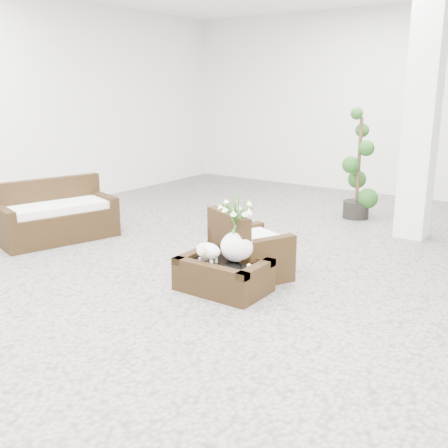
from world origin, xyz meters
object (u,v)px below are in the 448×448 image
Objects in this scene: loveseat at (57,211)px; coffee_table at (223,276)px; armchair at (251,244)px; topiary at (359,165)px.

coffee_table is at bearing -77.58° from loveseat.
armchair is 0.51× the size of loveseat.
topiary is (2.89, 3.56, 0.45)m from loveseat.
topiary reaches higher than loveseat.
loveseat is at bearing 175.93° from coffee_table.
topiary is at bearing 90.82° from coffee_table.
armchair is at bearing -88.75° from topiary.
loveseat is (-2.96, -0.29, 0.02)m from armchair.
coffee_table is 0.59× the size of loveseat.
loveseat is 0.89× the size of topiary.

